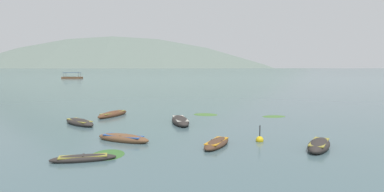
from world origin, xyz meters
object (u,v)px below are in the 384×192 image
Objects in this scene: rowboat_3 at (318,145)px; rowboat_5 at (78,122)px; ferry_0 at (71,77)px; rowboat_1 at (179,121)px; rowboat_6 at (122,138)px; mooring_buoy at (259,140)px; rowboat_2 at (112,114)px; rowboat_4 at (216,143)px; rowboat_0 at (82,158)px.

rowboat_3 is 0.95× the size of rowboat_5.
rowboat_5 is at bearing 154.72° from rowboat_3.
rowboat_1 is at bearing -65.20° from ferry_0.
rowboat_1 reaches higher than rowboat_5.
rowboat_6 is at bearing 170.67° from rowboat_3.
mooring_buoy is at bearing -23.88° from rowboat_5.
rowboat_3 is at bearing -63.31° from ferry_0.
rowboat_2 is 0.56× the size of ferry_0.
rowboat_6 is (-3.23, -6.07, -0.04)m from rowboat_1.
rowboat_5 is (-15.71, 7.42, -0.02)m from rowboat_3.
rowboat_6 is 8.23m from mooring_buoy.
rowboat_3 is 1.07× the size of rowboat_4.
rowboat_3 is 5.59m from rowboat_4.
rowboat_0 is at bearing -104.32° from rowboat_6.
mooring_buoy reaches higher than rowboat_3.
rowboat_0 is at bearing -169.50° from rowboat_3.
rowboat_5 is at bearing 146.12° from rowboat_4.
rowboat_5 is 3.15× the size of mooring_buoy.
rowboat_2 is at bearing -67.56° from ferry_0.
rowboat_1 is at bearing 107.69° from rowboat_4.
ferry_0 is (-40.18, 106.34, 0.32)m from rowboat_0.
rowboat_4 is 2.81× the size of mooring_buoy.
rowboat_3 is (7.88, -7.89, -0.01)m from rowboat_1.
mooring_buoy is at bearing -0.60° from rowboat_6.
mooring_buoy is at bearing 22.97° from rowboat_4.
rowboat_5 is at bearing 156.12° from mooring_buoy.
rowboat_0 is 10.30m from rowboat_5.
rowboat_6 is (1.04, 4.08, 0.05)m from rowboat_0.
rowboat_6 is (-5.55, 1.22, 0.02)m from rowboat_4.
rowboat_5 is (-3.56, 9.67, 0.05)m from rowboat_0.
rowboat_2 is at bearing 138.75° from mooring_buoy.
rowboat_5 is 0.97× the size of rowboat_6.
ferry_0 is at bearing 111.96° from rowboat_6.
rowboat_4 is 0.86× the size of rowboat_6.
rowboat_5 is at bearing -110.16° from rowboat_2.
rowboat_6 reaches higher than rowboat_5.
rowboat_0 is 0.94× the size of rowboat_3.
rowboat_0 is 11.01m from rowboat_1.
rowboat_2 is at bearing 98.23° from rowboat_0.
rowboat_2 is (-2.01, 13.88, 0.06)m from rowboat_0.
rowboat_4 is 5.69m from rowboat_6.
rowboat_6 is 110.26m from ferry_0.
rowboat_0 is 113.68m from ferry_0.
rowboat_2 is at bearing 149.21° from rowboat_1.
ferry_0 is at bearing 115.79° from mooring_buoy.
rowboat_6 is (-11.11, 1.82, -0.02)m from rowboat_3.
rowboat_6 is at bearing 167.58° from rowboat_4.
ferry_0 is (-41.22, 102.26, 0.27)m from rowboat_6.
rowboat_3 is 3.00× the size of mooring_buoy.
rowboat_4 is at bearing -52.05° from rowboat_2.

